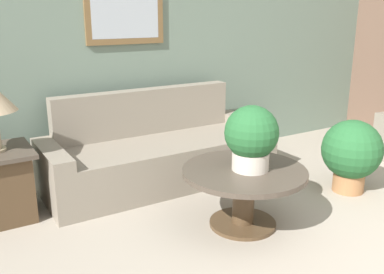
{
  "coord_description": "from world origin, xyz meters",
  "views": [
    {
      "loc": [
        -2.48,
        -0.9,
        1.66
      ],
      "look_at": [
        -0.58,
        2.23,
        0.58
      ],
      "focal_mm": 40.0,
      "sensor_mm": 36.0,
      "label": 1
    }
  ],
  "objects_px": {
    "coffee_table": "(244,185)",
    "potted_plant_on_table": "(251,136)",
    "couch_main": "(159,154)",
    "potted_plant_floor": "(352,152)"
  },
  "relations": [
    {
      "from": "potted_plant_on_table",
      "to": "couch_main",
      "type": "bearing_deg",
      "value": 97.88
    },
    {
      "from": "couch_main",
      "to": "potted_plant_floor",
      "type": "xyz_separation_m",
      "value": [
        1.43,
        -1.18,
        0.1
      ]
    },
    {
      "from": "coffee_table",
      "to": "potted_plant_floor",
      "type": "relative_size",
      "value": 1.4
    },
    {
      "from": "coffee_table",
      "to": "potted_plant_on_table",
      "type": "distance_m",
      "value": 0.4
    },
    {
      "from": "potted_plant_on_table",
      "to": "potted_plant_floor",
      "type": "relative_size",
      "value": 0.73
    },
    {
      "from": "coffee_table",
      "to": "potted_plant_floor",
      "type": "distance_m",
      "value": 1.29
    },
    {
      "from": "couch_main",
      "to": "potted_plant_floor",
      "type": "relative_size",
      "value": 3.29
    },
    {
      "from": "coffee_table",
      "to": "couch_main",
      "type": "bearing_deg",
      "value": 96.63
    },
    {
      "from": "couch_main",
      "to": "potted_plant_on_table",
      "type": "relative_size",
      "value": 4.53
    },
    {
      "from": "coffee_table",
      "to": "potted_plant_floor",
      "type": "xyz_separation_m",
      "value": [
        1.29,
        0.02,
        0.04
      ]
    }
  ]
}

